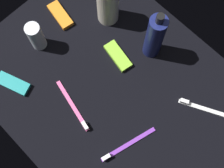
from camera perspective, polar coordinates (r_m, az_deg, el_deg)
name	(u,v)px	position (r cm, az deg, el deg)	size (l,w,h in cm)	color
ground_plane	(112,87)	(95.02, 0.00, -0.65)	(84.00, 64.00, 1.20)	black
lotion_bottle	(155,37)	(90.90, 8.05, 8.65)	(5.34, 5.34, 21.43)	navy
bodywash_bottle	(108,3)	(97.20, -0.80, 14.84)	(6.87, 6.87, 18.08)	silver
deodorant_stick	(36,37)	(97.54, -13.98, 8.59)	(4.60, 4.60, 10.90)	silver
toothbrush_purple	(125,146)	(90.33, 2.46, -11.51)	(5.69, 17.72, 2.10)	purple
toothbrush_white	(204,108)	(96.18, 16.84, -4.39)	(16.61, 9.19, 2.10)	white
toothbrush_pink	(74,108)	(92.79, -7.06, -4.51)	(17.84, 5.04, 2.10)	#E55999
snack_bar_teal	(13,84)	(98.80, -17.96, 0.08)	(10.40, 4.00, 1.50)	teal
snack_bar_lime	(118,56)	(97.16, 1.10, 5.25)	(10.40, 4.00, 1.50)	#8CD133
snack_bar_orange	(60,15)	(105.08, -9.62, 12.57)	(10.40, 4.00, 1.50)	orange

